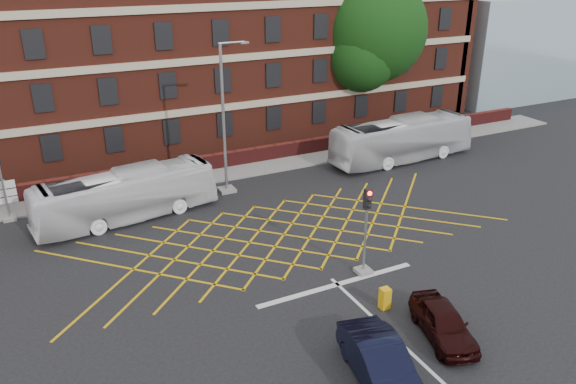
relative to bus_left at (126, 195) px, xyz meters
name	(u,v)px	position (x,y,z in m)	size (l,w,h in m)	color
ground	(301,251)	(7.01, -7.74, -1.42)	(120.00, 120.00, 0.00)	black
victorian_building	(173,38)	(7.26, 14.25, 6.41)	(51.00, 12.17, 20.40)	maroon
boundary_wall	(214,162)	(7.01, 5.26, -0.87)	(56.00, 0.50, 1.10)	#521616
far_pavement	(219,173)	(7.01, 4.26, -1.36)	(60.00, 3.00, 0.12)	slate
glass_block	(498,47)	(41.01, 13.26, 3.58)	(14.00, 10.00, 10.00)	#99B2BF
box_junction_hatching	(284,234)	(7.01, -5.74, -1.41)	(11.50, 0.12, 0.02)	#CC990C
stop_line	(337,284)	(7.01, -11.24, -1.41)	(8.00, 0.30, 0.02)	silver
centre_line	(432,372)	(7.01, -17.74, -1.41)	(0.15, 14.00, 0.02)	silver
bus_left	(126,195)	(0.00, 0.00, 0.00)	(2.39, 10.20, 2.84)	white
bus_right	(402,140)	(19.82, 1.01, 0.13)	(2.61, 11.14, 3.10)	silver
car_navy	(381,364)	(5.06, -17.30, -0.65)	(1.64, 4.70, 1.55)	black
car_maroon	(443,322)	(8.71, -16.29, -0.76)	(1.57, 3.89, 1.33)	black
deciduous_tree	(372,37)	(22.31, 9.00, 6.19)	(8.68, 8.68, 12.55)	black
traffic_light_near	(365,239)	(8.63, -10.90, 0.34)	(0.70, 0.70, 4.27)	slate
traffic_light_far	(4,191)	(-6.01, 2.81, 0.34)	(0.70, 0.70, 4.27)	slate
street_lamp	(226,143)	(6.47, 1.21, 1.77)	(2.25, 1.00, 9.20)	slate
direction_signs	(6,193)	(-5.96, 3.43, -0.04)	(1.10, 0.16, 2.20)	gray
utility_cabinet	(385,298)	(7.84, -13.68, -0.95)	(0.41, 0.38, 0.95)	#E6A50D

